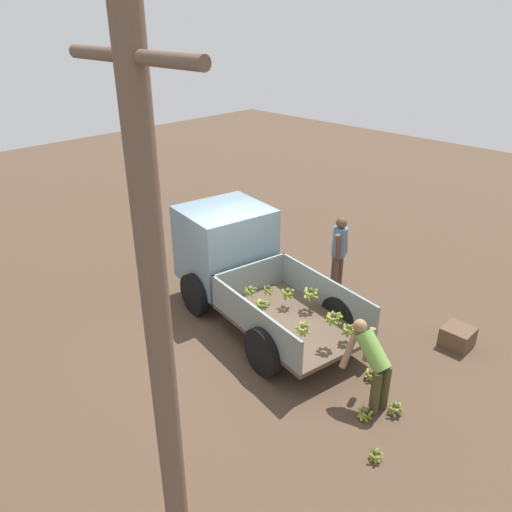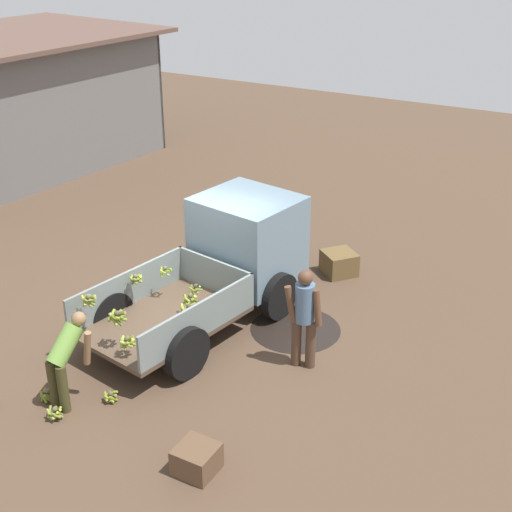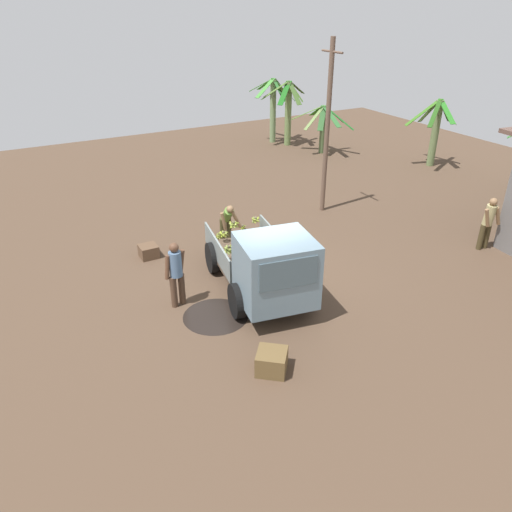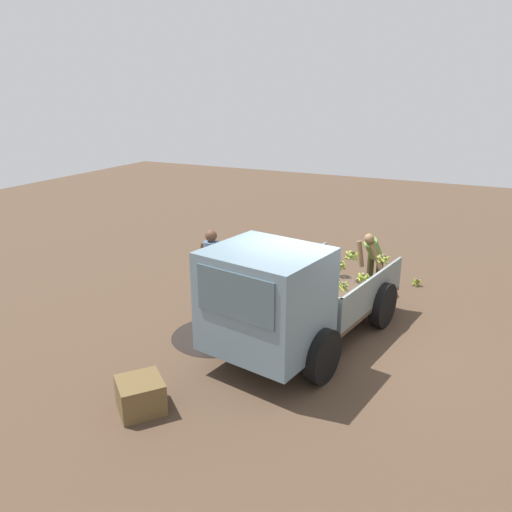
{
  "view_description": "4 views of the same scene",
  "coord_description": "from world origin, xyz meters",
  "px_view_note": "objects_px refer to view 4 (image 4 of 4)",
  "views": [
    {
      "loc": [
        -5.93,
        5.78,
        5.57
      ],
      "look_at": [
        0.13,
        -0.36,
        1.39
      ],
      "focal_mm": 35.0,
      "sensor_mm": 36.0,
      "label": 1
    },
    {
      "loc": [
        -9.14,
        -6.52,
        6.64
      ],
      "look_at": [
        0.48,
        -1.14,
        1.33
      ],
      "focal_mm": 50.0,
      "sensor_mm": 36.0,
      "label": 2
    },
    {
      "loc": [
        9.96,
        -5.86,
        6.94
      ],
      "look_at": [
        0.7,
        -0.79,
        1.43
      ],
      "focal_mm": 35.0,
      "sensor_mm": 36.0,
      "label": 3
    },
    {
      "loc": [
        7.69,
        2.44,
        4.32
      ],
      "look_at": [
        0.37,
        -1.14,
        1.6
      ],
      "focal_mm": 35.0,
      "sensor_mm": 36.0,
      "label": 4
    }
  ],
  "objects_px": {
    "cargo_truck": "(280,300)",
    "banana_bunch_on_ground_3": "(417,282)",
    "wooden_crate_0": "(277,262)",
    "banana_bunch_on_ground_1": "(345,286)",
    "person_foreground_visitor": "(212,267)",
    "banana_bunch_on_ground_2": "(387,286)",
    "wooden_crate_1": "(141,395)",
    "banana_bunch_on_ground_0": "(371,278)",
    "person_worker_loading": "(373,256)"
  },
  "relations": [
    {
      "from": "banana_bunch_on_ground_0",
      "to": "banana_bunch_on_ground_3",
      "type": "relative_size",
      "value": 1.31
    },
    {
      "from": "banana_bunch_on_ground_3",
      "to": "banana_bunch_on_ground_0",
      "type": "bearing_deg",
      "value": -74.34
    },
    {
      "from": "banana_bunch_on_ground_3",
      "to": "wooden_crate_1",
      "type": "relative_size",
      "value": 0.33
    },
    {
      "from": "cargo_truck",
      "to": "person_foreground_visitor",
      "type": "bearing_deg",
      "value": -110.46
    },
    {
      "from": "banana_bunch_on_ground_0",
      "to": "wooden_crate_1",
      "type": "height_order",
      "value": "wooden_crate_1"
    },
    {
      "from": "banana_bunch_on_ground_1",
      "to": "wooden_crate_1",
      "type": "relative_size",
      "value": 0.4
    },
    {
      "from": "banana_bunch_on_ground_3",
      "to": "wooden_crate_0",
      "type": "distance_m",
      "value": 3.39
    },
    {
      "from": "cargo_truck",
      "to": "person_worker_loading",
      "type": "bearing_deg",
      "value": -179.87
    },
    {
      "from": "person_foreground_visitor",
      "to": "wooden_crate_1",
      "type": "xyz_separation_m",
      "value": [
        3.32,
        0.79,
        -0.72
      ]
    },
    {
      "from": "person_worker_loading",
      "to": "banana_bunch_on_ground_0",
      "type": "distance_m",
      "value": 0.83
    },
    {
      "from": "banana_bunch_on_ground_0",
      "to": "wooden_crate_0",
      "type": "relative_size",
      "value": 0.52
    },
    {
      "from": "banana_bunch_on_ground_2",
      "to": "wooden_crate_0",
      "type": "bearing_deg",
      "value": -93.3
    },
    {
      "from": "person_worker_loading",
      "to": "wooden_crate_0",
      "type": "xyz_separation_m",
      "value": [
        -0.32,
        -2.47,
        -0.63
      ]
    },
    {
      "from": "person_foreground_visitor",
      "to": "wooden_crate_0",
      "type": "xyz_separation_m",
      "value": [
        -2.87,
        0.15,
        -0.77
      ]
    },
    {
      "from": "banana_bunch_on_ground_1",
      "to": "wooden_crate_0",
      "type": "height_order",
      "value": "wooden_crate_0"
    },
    {
      "from": "wooden_crate_0",
      "to": "cargo_truck",
      "type": "bearing_deg",
      "value": 24.36
    },
    {
      "from": "person_foreground_visitor",
      "to": "banana_bunch_on_ground_2",
      "type": "distance_m",
      "value": 4.1
    },
    {
      "from": "banana_bunch_on_ground_1",
      "to": "wooden_crate_0",
      "type": "relative_size",
      "value": 0.47
    },
    {
      "from": "wooden_crate_1",
      "to": "person_worker_loading",
      "type": "bearing_deg",
      "value": 162.65
    },
    {
      "from": "cargo_truck",
      "to": "banana_bunch_on_ground_1",
      "type": "bearing_deg",
      "value": -172.06
    },
    {
      "from": "wooden_crate_0",
      "to": "person_worker_loading",
      "type": "bearing_deg",
      "value": 82.62
    },
    {
      "from": "person_foreground_visitor",
      "to": "banana_bunch_on_ground_1",
      "type": "xyz_separation_m",
      "value": [
        -2.27,
        2.1,
        -0.86
      ]
    },
    {
      "from": "banana_bunch_on_ground_3",
      "to": "wooden_crate_1",
      "type": "xyz_separation_m",
      "value": [
        6.58,
        -2.73,
        0.13
      ]
    },
    {
      "from": "person_foreground_visitor",
      "to": "banana_bunch_on_ground_2",
      "type": "height_order",
      "value": "person_foreground_visitor"
    },
    {
      "from": "banana_bunch_on_ground_3",
      "to": "banana_bunch_on_ground_1",
      "type": "bearing_deg",
      "value": -55.06
    },
    {
      "from": "cargo_truck",
      "to": "banana_bunch_on_ground_0",
      "type": "bearing_deg",
      "value": -177.67
    },
    {
      "from": "wooden_crate_0",
      "to": "banana_bunch_on_ground_0",
      "type": "bearing_deg",
      "value": 92.81
    },
    {
      "from": "person_foreground_visitor",
      "to": "wooden_crate_1",
      "type": "bearing_deg",
      "value": -178.85
    },
    {
      "from": "wooden_crate_0",
      "to": "banana_bunch_on_ground_1",
      "type": "bearing_deg",
      "value": 72.88
    },
    {
      "from": "person_foreground_visitor",
      "to": "banana_bunch_on_ground_2",
      "type": "bearing_deg",
      "value": -59.7
    },
    {
      "from": "cargo_truck",
      "to": "wooden_crate_1",
      "type": "height_order",
      "value": "cargo_truck"
    },
    {
      "from": "cargo_truck",
      "to": "banana_bunch_on_ground_2",
      "type": "bearing_deg",
      "value": 175.87
    },
    {
      "from": "cargo_truck",
      "to": "banana_bunch_on_ground_0",
      "type": "distance_m",
      "value": 4.3
    },
    {
      "from": "cargo_truck",
      "to": "banana_bunch_on_ground_1",
      "type": "relative_size",
      "value": 18.4
    },
    {
      "from": "cargo_truck",
      "to": "banana_bunch_on_ground_3",
      "type": "relative_size",
      "value": 22.14
    },
    {
      "from": "banana_bunch_on_ground_0",
      "to": "wooden_crate_1",
      "type": "relative_size",
      "value": 0.44
    },
    {
      "from": "person_foreground_visitor",
      "to": "banana_bunch_on_ground_1",
      "type": "distance_m",
      "value": 3.21
    },
    {
      "from": "cargo_truck",
      "to": "banana_bunch_on_ground_3",
      "type": "xyz_separation_m",
      "value": [
        -4.43,
        1.54,
        -0.97
      ]
    },
    {
      "from": "person_worker_loading",
      "to": "wooden_crate_1",
      "type": "height_order",
      "value": "person_worker_loading"
    },
    {
      "from": "person_worker_loading",
      "to": "banana_bunch_on_ground_3",
      "type": "distance_m",
      "value": 1.35
    },
    {
      "from": "banana_bunch_on_ground_2",
      "to": "person_worker_loading",
      "type": "bearing_deg",
      "value": -64.19
    },
    {
      "from": "person_worker_loading",
      "to": "person_foreground_visitor",
      "type": "bearing_deg",
      "value": -38.25
    },
    {
      "from": "person_foreground_visitor",
      "to": "wooden_crate_0",
      "type": "relative_size",
      "value": 3.32
    },
    {
      "from": "banana_bunch_on_ground_1",
      "to": "banana_bunch_on_ground_2",
      "type": "bearing_deg",
      "value": 117.27
    },
    {
      "from": "cargo_truck",
      "to": "banana_bunch_on_ground_2",
      "type": "height_order",
      "value": "cargo_truck"
    },
    {
      "from": "cargo_truck",
      "to": "person_foreground_visitor",
      "type": "height_order",
      "value": "cargo_truck"
    },
    {
      "from": "banana_bunch_on_ground_0",
      "to": "banana_bunch_on_ground_1",
      "type": "distance_m",
      "value": 0.84
    },
    {
      "from": "wooden_crate_0",
      "to": "wooden_crate_1",
      "type": "relative_size",
      "value": 0.85
    },
    {
      "from": "banana_bunch_on_ground_0",
      "to": "cargo_truck",
      "type": "bearing_deg",
      "value": -7.6
    },
    {
      "from": "banana_bunch_on_ground_2",
      "to": "banana_bunch_on_ground_0",
      "type": "bearing_deg",
      "value": -123.75
    }
  ]
}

